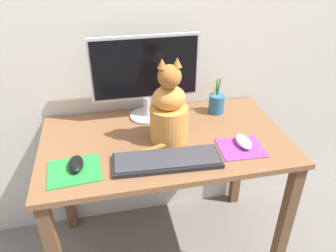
{
  "coord_description": "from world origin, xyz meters",
  "views": [
    {
      "loc": [
        -0.25,
        -1.21,
        1.53
      ],
      "look_at": [
        -0.01,
        -0.09,
        0.84
      ],
      "focal_mm": 35.0,
      "sensor_mm": 36.0,
      "label": 1
    }
  ],
  "objects_px": {
    "computer_mouse_left": "(76,164)",
    "cat": "(169,111)",
    "keyboard": "(167,160)",
    "pen_cup": "(216,103)",
    "computer_mouse_right": "(244,142)",
    "monitor": "(146,73)"
  },
  "relations": [
    {
      "from": "keyboard",
      "to": "cat",
      "type": "relative_size",
      "value": 1.17
    },
    {
      "from": "computer_mouse_right",
      "to": "cat",
      "type": "height_order",
      "value": "cat"
    },
    {
      "from": "computer_mouse_left",
      "to": "computer_mouse_right",
      "type": "height_order",
      "value": "computer_mouse_left"
    },
    {
      "from": "keyboard",
      "to": "cat",
      "type": "bearing_deg",
      "value": 78.59
    },
    {
      "from": "cat",
      "to": "pen_cup",
      "type": "distance_m",
      "value": 0.36
    },
    {
      "from": "monitor",
      "to": "computer_mouse_right",
      "type": "distance_m",
      "value": 0.55
    },
    {
      "from": "keyboard",
      "to": "computer_mouse_right",
      "type": "distance_m",
      "value": 0.35
    },
    {
      "from": "monitor",
      "to": "computer_mouse_left",
      "type": "bearing_deg",
      "value": -133.84
    },
    {
      "from": "computer_mouse_right",
      "to": "pen_cup",
      "type": "bearing_deg",
      "value": 92.53
    },
    {
      "from": "monitor",
      "to": "keyboard",
      "type": "bearing_deg",
      "value": -87.25
    },
    {
      "from": "computer_mouse_left",
      "to": "monitor",
      "type": "bearing_deg",
      "value": 46.16
    },
    {
      "from": "keyboard",
      "to": "computer_mouse_right",
      "type": "xyz_separation_m",
      "value": [
        0.35,
        0.05,
        0.01
      ]
    },
    {
      "from": "keyboard",
      "to": "pen_cup",
      "type": "relative_size",
      "value": 2.48
    },
    {
      "from": "keyboard",
      "to": "cat",
      "type": "height_order",
      "value": "cat"
    },
    {
      "from": "computer_mouse_left",
      "to": "pen_cup",
      "type": "height_order",
      "value": "pen_cup"
    },
    {
      "from": "pen_cup",
      "to": "cat",
      "type": "bearing_deg",
      "value": -146.23
    },
    {
      "from": "computer_mouse_left",
      "to": "cat",
      "type": "relative_size",
      "value": 0.29
    },
    {
      "from": "computer_mouse_left",
      "to": "pen_cup",
      "type": "distance_m",
      "value": 0.76
    },
    {
      "from": "keyboard",
      "to": "pen_cup",
      "type": "bearing_deg",
      "value": 50.75
    },
    {
      "from": "monitor",
      "to": "cat",
      "type": "xyz_separation_m",
      "value": [
        0.06,
        -0.22,
        -0.09
      ]
    },
    {
      "from": "computer_mouse_right",
      "to": "cat",
      "type": "relative_size",
      "value": 0.3
    },
    {
      "from": "monitor",
      "to": "keyboard",
      "type": "relative_size",
      "value": 1.16
    }
  ]
}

